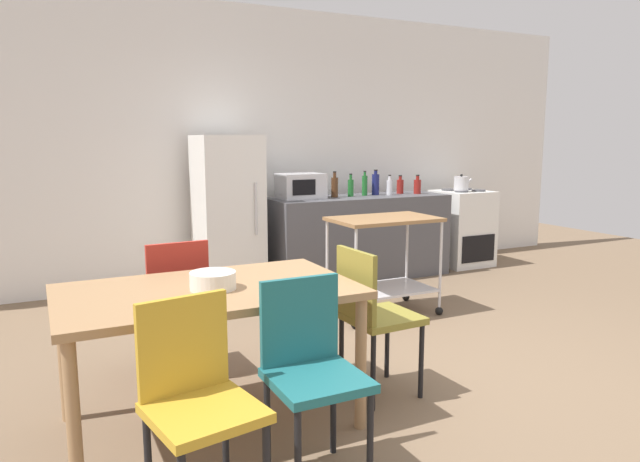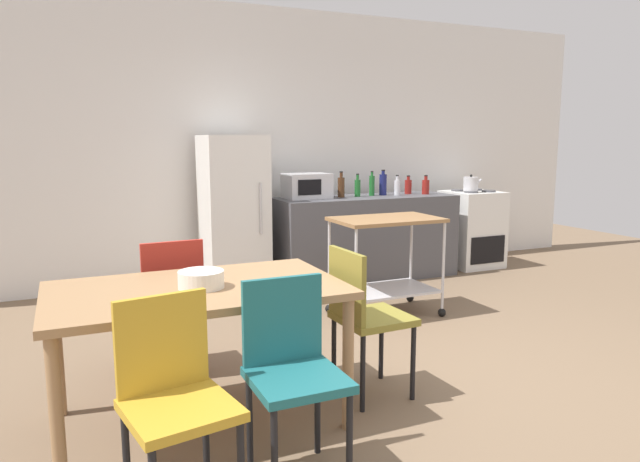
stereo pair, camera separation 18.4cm
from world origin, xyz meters
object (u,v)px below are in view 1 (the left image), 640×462
(chair_teal, at_px, (311,364))
(microwave, at_px, (301,186))
(refrigerator, at_px, (228,214))
(chair_red, at_px, (174,298))
(chair_mustard, at_px, (197,395))
(bottle_sparkling_water, at_px, (365,185))
(kettle, at_px, (461,183))
(bottle_olive_oil, at_px, (351,187))
(kitchen_cart, at_px, (384,249))
(bottle_hot_sauce, at_px, (389,187))
(bottle_soy_sauce, at_px, (417,186))
(bottle_vinegar, at_px, (335,187))
(fruit_bowl, at_px, (213,281))
(chair_olive, at_px, (372,311))
(bottle_sesame_oil, at_px, (376,184))
(dining_table, at_px, (208,303))
(bottle_wine, at_px, (400,186))
(stove_oven, at_px, (462,228))

(chair_teal, height_order, microwave, microwave)
(chair_teal, distance_m, refrigerator, 3.36)
(chair_teal, height_order, chair_red, same)
(chair_mustard, xyz_separation_m, bottle_sparkling_water, (2.74, 3.32, 0.50))
(refrigerator, relative_size, kettle, 6.47)
(chair_teal, xyz_separation_m, bottle_olive_oil, (2.01, 3.21, 0.48))
(kettle, bearing_deg, kitchen_cart, -147.01)
(bottle_sparkling_water, distance_m, bottle_hot_sauce, 0.28)
(chair_teal, distance_m, bottle_soy_sauce, 4.26)
(bottle_vinegar, distance_m, fruit_bowl, 3.34)
(chair_olive, xyz_separation_m, kitchen_cart, (0.94, 1.35, 0.05))
(bottle_hot_sauce, bearing_deg, bottle_sesame_oil, 149.82)
(bottle_sesame_oil, bearing_deg, microwave, 179.05)
(dining_table, distance_m, chair_olive, 0.96)
(kitchen_cart, xyz_separation_m, bottle_vinegar, (0.21, 1.30, 0.44))
(bottle_hot_sauce, bearing_deg, chair_teal, -128.10)
(kitchen_cart, bearing_deg, bottle_olive_oil, 72.76)
(microwave, distance_m, bottle_hot_sauce, 1.04)
(bottle_wine, bearing_deg, bottle_vinegar, -177.60)
(microwave, relative_size, bottle_vinegar, 1.67)
(chair_mustard, relative_size, chair_olive, 1.00)
(chair_teal, bearing_deg, microwave, 66.17)
(chair_mustard, bearing_deg, bottle_soy_sauce, 33.51)
(fruit_bowl, bearing_deg, bottle_hot_sauce, 42.94)
(chair_mustard, relative_size, fruit_bowl, 3.79)
(kitchen_cart, height_order, fruit_bowl, kitchen_cart)
(chair_olive, height_order, chair_red, same)
(bottle_sparkling_water, xyz_separation_m, bottle_soy_sauce, (0.64, -0.09, -0.03))
(bottle_soy_sauce, relative_size, kettle, 0.89)
(chair_olive, distance_m, bottle_olive_oil, 3.00)
(kitchen_cart, relative_size, bottle_hot_sauce, 4.07)
(chair_red, height_order, fruit_bowl, chair_red)
(chair_olive, xyz_separation_m, bottle_wine, (2.01, 2.68, 0.47))
(chair_olive, xyz_separation_m, bottle_sesame_oil, (1.67, 2.67, 0.50))
(chair_mustard, bearing_deg, microwave, 49.23)
(bottle_vinegar, bearing_deg, chair_olive, -113.48)
(refrigerator, xyz_separation_m, kettle, (2.78, -0.18, 0.23))
(chair_olive, bearing_deg, bottle_vinegar, -26.11)
(bottle_soy_sauce, distance_m, kettle, 0.60)
(chair_mustard, xyz_separation_m, bottle_olive_oil, (2.55, 3.29, 0.48))
(bottle_sesame_oil, bearing_deg, bottle_hot_sauce, -30.18)
(dining_table, distance_m, bottle_vinegar, 3.33)
(chair_olive, relative_size, bottle_olive_oil, 3.61)
(chair_olive, distance_m, bottle_soy_sauce, 3.40)
(stove_oven, bearing_deg, chair_mustard, -141.26)
(refrigerator, xyz_separation_m, bottle_sparkling_water, (1.55, -0.04, 0.24))
(bottle_hot_sauce, bearing_deg, bottle_olive_oil, 173.50)
(stove_oven, xyz_separation_m, bottle_sesame_oil, (-1.21, 0.04, 0.57))
(chair_teal, height_order, kitchen_cart, chair_teal)
(stove_oven, xyz_separation_m, refrigerator, (-2.90, 0.08, 0.32))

